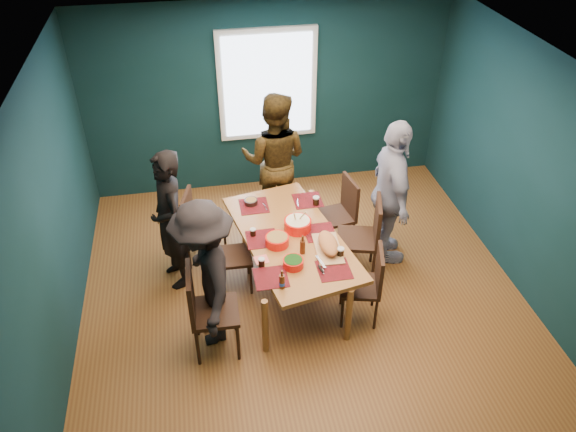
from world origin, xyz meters
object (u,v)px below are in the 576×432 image
at_px(chair_right_far, 342,209).
at_px(bowl_salad, 277,240).
at_px(chair_right_near, 369,280).
at_px(person_far_left, 170,221).
at_px(chair_left_far, 197,223).
at_px(dining_table, 291,241).
at_px(chair_left_mid, 225,251).
at_px(person_right, 391,194).
at_px(bowl_dumpling, 298,224).
at_px(chair_left_near, 204,306).
at_px(chair_right_mid, 367,232).
at_px(bowl_herbs, 293,263).
at_px(person_near_left, 206,275).
at_px(cutting_board, 328,245).
at_px(person_back, 274,160).

xyz_separation_m(chair_right_far, bowl_salad, (-0.94, -0.80, 0.25)).
xyz_separation_m(chair_right_near, person_far_left, (-2.02, 1.01, 0.32)).
bearing_deg(chair_left_far, dining_table, -19.52).
bearing_deg(dining_table, chair_left_mid, 157.44).
relative_size(chair_left_far, chair_right_near, 1.05).
xyz_separation_m(person_right, bowl_dumpling, (-1.16, -0.23, -0.11)).
height_order(chair_left_mid, person_right, person_right).
xyz_separation_m(dining_table, person_right, (1.26, 0.34, 0.25)).
bearing_deg(chair_right_near, chair_left_near, -161.61).
bearing_deg(bowl_salad, chair_left_near, -142.65).
relative_size(chair_right_mid, bowl_salad, 3.99).
bearing_deg(chair_left_far, person_far_left, -118.39).
bearing_deg(bowl_dumpling, chair_left_near, -141.95).
relative_size(chair_left_mid, bowl_herbs, 4.20).
bearing_deg(dining_table, person_near_left, -160.35).
distance_m(person_far_left, cutting_board, 1.78).
bearing_deg(person_back, bowl_salad, 101.20).
bearing_deg(person_far_left, person_right, 72.91).
distance_m(chair_right_mid, bowl_dumpling, 0.84).
height_order(chair_right_mid, bowl_salad, chair_right_mid).
height_order(person_far_left, bowl_herbs, person_far_left).
height_order(chair_left_near, person_near_left, person_near_left).
distance_m(person_right, bowl_dumpling, 1.19).
distance_m(dining_table, chair_right_mid, 0.92).
xyz_separation_m(person_right, person_near_left, (-2.23, -0.92, -0.09)).
relative_size(person_back, bowl_dumpling, 6.00).
height_order(person_far_left, cutting_board, person_far_left).
height_order(chair_right_mid, chair_right_near, chair_right_mid).
distance_m(dining_table, person_far_left, 1.37).
bearing_deg(chair_right_near, bowl_herbs, -174.69).
distance_m(chair_right_near, person_back, 2.17).
bearing_deg(chair_right_mid, chair_left_mid, -166.54).
relative_size(chair_left_mid, person_right, 0.49).
relative_size(chair_right_far, person_right, 0.51).
height_order(chair_left_mid, cutting_board, chair_left_mid).
relative_size(chair_left_near, chair_right_near, 1.13).
distance_m(chair_left_near, bowl_dumpling, 1.43).
distance_m(chair_left_far, person_far_left, 0.52).
xyz_separation_m(dining_table, chair_left_near, (-1.02, -0.77, -0.07)).
height_order(person_near_left, bowl_dumpling, person_near_left).
xyz_separation_m(chair_left_near, chair_right_near, (1.74, 0.14, -0.07)).
bearing_deg(chair_right_far, person_near_left, -153.54).
bearing_deg(dining_table, chair_right_far, 29.71).
height_order(dining_table, chair_right_near, chair_right_near).
xyz_separation_m(dining_table, bowl_dumpling, (0.10, 0.11, 0.14)).
bearing_deg(person_back, cutting_board, 119.42).
relative_size(chair_left_far, person_right, 0.52).
relative_size(chair_right_mid, person_right, 0.55).
xyz_separation_m(chair_left_far, person_far_left, (-0.29, -0.31, 0.29)).
bearing_deg(person_back, bowl_herbs, 105.94).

